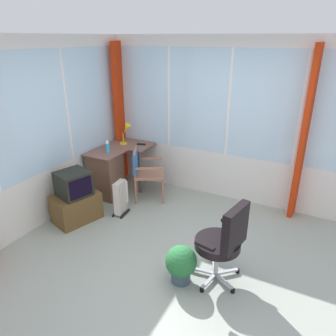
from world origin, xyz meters
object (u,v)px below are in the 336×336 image
Objects in this scene: wooden_armchair at (142,168)px; tv_on_stand at (76,199)px; potted_plant at (181,263)px; desk at (107,173)px; spray_bottle at (108,146)px; tv_remote at (141,144)px; office_chair at (224,239)px; desk_lamp at (128,130)px; space_heater at (121,197)px.

wooden_armchair reaches higher than tv_on_stand.
wooden_armchair is 1.90× the size of potted_plant.
desk is 5.13× the size of spray_bottle.
desk is 7.39× the size of tv_remote.
spray_bottle is 2.46m from potted_plant.
office_chair is 1.25× the size of tv_on_stand.
tv_remote is 1.55m from tv_on_stand.
desk_lamp reaches higher than space_heater.
desk_lamp is 0.58m from spray_bottle.
office_chair is 2.18× the size of potted_plant.
desk is 0.85m from desk_lamp.
wooden_armchair reaches higher than space_heater.
spray_bottle is at bearing -53.30° from desk.
spray_bottle is 1.03m from tv_on_stand.
desk is at bearing 108.36° from wooden_armchair.
tv_on_stand is (-1.44, -0.02, -0.68)m from desk_lamp.
wooden_armchair reaches higher than potted_plant.
tv_remote is 2.61m from potted_plant.
wooden_armchair reaches higher than tv_remote.
space_heater is (-0.40, -0.56, -0.14)m from desk.
space_heater reaches higher than potted_plant.
wooden_armchair is at bearing -2.19° from space_heater.
desk_lamp is 1.33m from space_heater.
tv_on_stand is at bearing -177.19° from spray_bottle.
tv_on_stand is 1.97m from potted_plant.
potted_plant is (-1.51, -1.42, -0.30)m from wooden_armchair.
office_chair is (-1.13, -2.36, -0.33)m from spray_bottle.
potted_plant is (-0.92, -1.44, -0.03)m from space_heater.
spray_bottle is at bearing 177.25° from desk_lamp.
wooden_armchair is at bearing -71.64° from desk.
desk_lamp is at bearing 54.16° from office_chair.
desk_lamp is at bearing 0.65° from tv_on_stand.
desk is 0.62m from wooden_armchair.
wooden_armchair is at bearing 43.19° from potted_plant.
tv_remote is 0.15× the size of office_chair.
tv_remote is (0.02, -0.25, -0.23)m from desk_lamp.
spray_bottle is (-0.56, 0.03, -0.14)m from desk_lamp.
tv_remote is 2.70m from office_chair.
office_chair is (-1.68, -2.33, -0.47)m from desk_lamp.
tv_on_stand is 1.74× the size of potted_plant.
desk is 0.47m from spray_bottle.
spray_bottle reaches higher than space_heater.
desk_lamp is 2.91m from office_chair.
tv_on_stand is 0.67m from space_heater.
desk is 2.39m from potted_plant.
potted_plant is (-1.92, -1.68, -0.55)m from tv_remote.
space_heater is at bearing -46.22° from tv_on_stand.
office_chair is (-1.29, -1.82, 0.01)m from wooden_armchair.
office_chair is at bearing -125.84° from desk_lamp.
desk_lamp is at bearing 45.47° from potted_plant.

